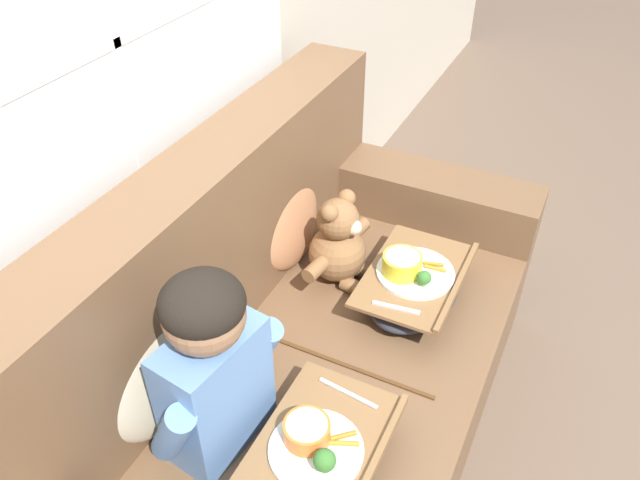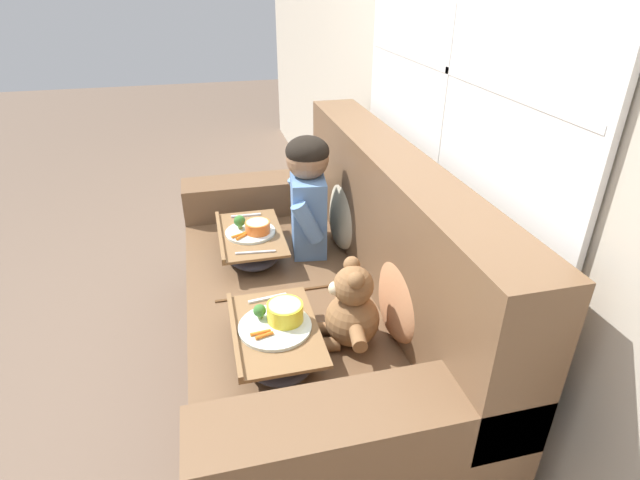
% 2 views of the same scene
% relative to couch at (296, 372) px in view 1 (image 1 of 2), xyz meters
% --- Properties ---
extents(ground_plane, '(14.00, 14.00, 0.00)m').
position_rel_couch_xyz_m(ground_plane, '(0.00, -0.07, -0.36)').
color(ground_plane, brown).
extents(wall_back_with_window, '(8.00, 0.08, 2.60)m').
position_rel_couch_xyz_m(wall_back_with_window, '(0.00, 0.51, 0.94)').
color(wall_back_with_window, beige).
rests_on(wall_back_with_window, ground_plane).
extents(couch, '(1.85, 0.95, 1.03)m').
position_rel_couch_xyz_m(couch, '(0.00, 0.00, 0.00)').
color(couch, brown).
rests_on(couch, ground_plane).
extents(throw_pillow_behind_child, '(0.40, 0.19, 0.41)m').
position_rel_couch_xyz_m(throw_pillow_behind_child, '(-0.35, 0.21, 0.30)').
color(throw_pillow_behind_child, '#C1B293').
rests_on(throw_pillow_behind_child, couch).
extents(throw_pillow_behind_teddy, '(0.37, 0.18, 0.38)m').
position_rel_couch_xyz_m(throw_pillow_behind_teddy, '(0.35, 0.21, 0.30)').
color(throw_pillow_behind_teddy, '#B2754C').
rests_on(throw_pillow_behind_teddy, couch).
extents(child_figure, '(0.40, 0.21, 0.54)m').
position_rel_couch_xyz_m(child_figure, '(-0.35, 0.02, 0.41)').
color(child_figure, '#5B84BC').
rests_on(child_figure, couch).
extents(teddy_bear, '(0.34, 0.24, 0.32)m').
position_rel_couch_xyz_m(teddy_bear, '(0.35, 0.02, 0.25)').
color(teddy_bear, brown).
rests_on(teddy_bear, couch).
extents(lap_tray_child, '(0.48, 0.29, 0.18)m').
position_rel_couch_xyz_m(lap_tray_child, '(-0.35, -0.25, 0.18)').
color(lap_tray_child, '#2D2D38').
rests_on(lap_tray_child, child_figure).
extents(lap_tray_teddy, '(0.44, 0.29, 0.18)m').
position_rel_couch_xyz_m(lap_tray_teddy, '(0.35, -0.25, 0.18)').
color(lap_tray_teddy, '#2D2D38').
rests_on(lap_tray_teddy, teddy_bear).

